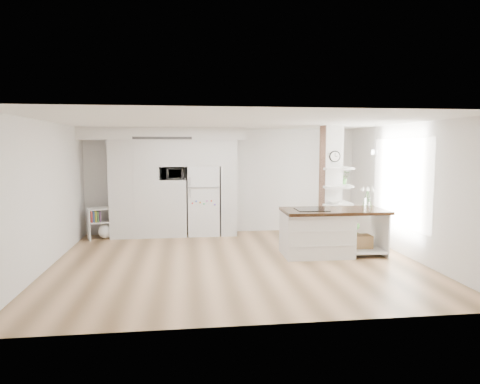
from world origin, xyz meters
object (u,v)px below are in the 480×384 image
object	(u,v)px
refrigerator	(203,201)
bookshelf	(103,225)
floor_plant_a	(354,232)
kitchen_island	(322,231)

from	to	relation	value
refrigerator	bookshelf	distance (m)	2.51
refrigerator	floor_plant_a	bearing A→B (deg)	-19.02
refrigerator	kitchen_island	xyz separation A→B (m)	(2.34, -2.39, -0.38)
kitchen_island	bookshelf	distance (m)	5.28
kitchen_island	refrigerator	bearing A→B (deg)	135.64
refrigerator	floor_plant_a	xyz separation A→B (m)	(3.52, -1.21, -0.65)
refrigerator	kitchen_island	size ratio (longest dim) A/B	0.82
bookshelf	floor_plant_a	distance (m)	6.06
kitchen_island	bookshelf	world-z (taller)	kitchen_island
kitchen_island	floor_plant_a	distance (m)	1.69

